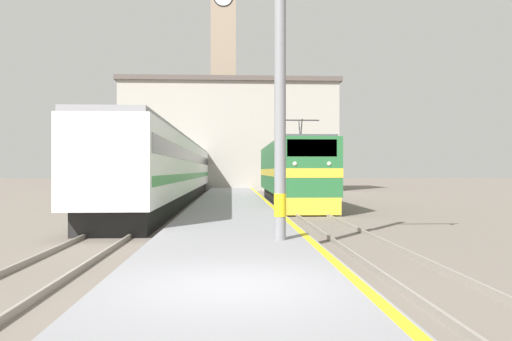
% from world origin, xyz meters
% --- Properties ---
extents(ground_plane, '(200.00, 200.00, 0.00)m').
position_xyz_m(ground_plane, '(0.00, 30.00, 0.00)').
color(ground_plane, '#70665B').
extents(platform, '(4.29, 140.00, 0.37)m').
position_xyz_m(platform, '(0.00, 25.00, 0.18)').
color(platform, gray).
rests_on(platform, ground).
extents(rail_track_near, '(2.83, 140.00, 0.16)m').
position_xyz_m(rail_track_near, '(3.68, 25.00, 0.03)').
color(rail_track_near, '#70665B').
rests_on(rail_track_near, ground).
extents(rail_track_far, '(2.83, 140.00, 0.16)m').
position_xyz_m(rail_track_far, '(-3.94, 25.00, 0.03)').
color(rail_track_far, '#70665B').
rests_on(rail_track_far, ground).
extents(locomotive_train, '(2.92, 15.69, 4.90)m').
position_xyz_m(locomotive_train, '(3.68, 22.74, 2.01)').
color(locomotive_train, black).
rests_on(locomotive_train, ground).
extents(passenger_train, '(2.92, 40.12, 4.13)m').
position_xyz_m(passenger_train, '(-3.94, 27.33, 2.22)').
color(passenger_train, black).
rests_on(passenger_train, ground).
extents(catenary_mast, '(2.76, 0.32, 8.14)m').
position_xyz_m(catenary_mast, '(1.30, 5.02, 4.38)').
color(catenary_mast, gray).
rests_on(catenary_mast, platform).
extents(clock_tower, '(4.18, 4.18, 30.50)m').
position_xyz_m(clock_tower, '(-1.15, 59.91, 16.00)').
color(clock_tower, gray).
rests_on(clock_tower, ground).
extents(station_building, '(23.54, 8.73, 11.94)m').
position_xyz_m(station_building, '(-0.28, 47.65, 6.00)').
color(station_building, '#A8A399').
rests_on(station_building, ground).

